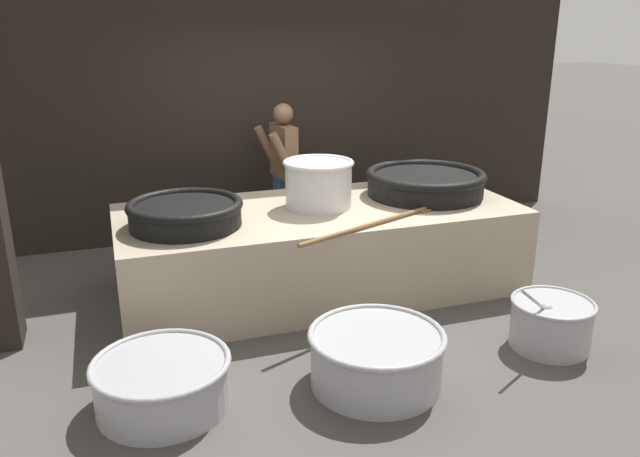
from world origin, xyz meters
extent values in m
plane|color=#474442|center=(0.00, 0.00, 0.00)|extent=(60.00, 60.00, 0.00)
cube|color=black|center=(0.00, 2.03, 2.20)|extent=(8.05, 0.24, 4.40)
cube|color=tan|center=(0.00, 0.00, 0.41)|extent=(3.73, 1.59, 0.81)
cylinder|color=black|center=(-1.26, -0.15, 0.91)|extent=(0.94, 0.94, 0.19)
torus|color=black|center=(-1.26, -0.15, 1.00)|extent=(0.98, 0.98, 0.08)
cylinder|color=black|center=(1.15, 0.09, 0.92)|extent=(1.15, 1.15, 0.21)
torus|color=black|center=(1.15, 0.09, 1.02)|extent=(1.20, 1.20, 0.09)
cylinder|color=silver|center=(0.00, 0.04, 1.03)|extent=(0.62, 0.62, 0.42)
torus|color=silver|center=(0.00, 0.04, 1.24)|extent=(0.66, 0.66, 0.04)
cylinder|color=brown|center=(0.20, -0.70, 0.83)|extent=(1.45, 0.63, 0.04)
cube|color=brown|center=(0.86, -0.42, 0.82)|extent=(0.15, 0.14, 0.02)
cylinder|color=brown|center=(0.05, 1.26, 0.40)|extent=(0.12, 0.12, 0.80)
cylinder|color=brown|center=(0.03, 1.43, 0.40)|extent=(0.12, 0.12, 0.80)
cube|color=#334C72|center=(0.04, 1.34, 0.56)|extent=(0.21, 0.26, 0.52)
cube|color=brown|center=(0.04, 1.34, 1.10)|extent=(0.20, 0.50, 0.59)
cylinder|color=brown|center=(-0.04, 1.09, 1.10)|extent=(0.33, 0.13, 0.55)
cylinder|color=brown|center=(-0.08, 1.58, 1.10)|extent=(0.33, 0.13, 0.55)
sphere|color=brown|center=(0.04, 1.34, 1.52)|extent=(0.23, 0.23, 0.23)
cylinder|color=#9E9EA3|center=(1.35, -1.70, 0.19)|extent=(0.62, 0.62, 0.38)
torus|color=#9E9EA3|center=(1.35, -1.70, 0.38)|extent=(0.65, 0.65, 0.03)
cylinder|color=#6B9347|center=(1.35, -1.70, 0.27)|extent=(0.55, 0.55, 0.09)
sphere|color=#9E9EA3|center=(1.25, -1.74, 0.35)|extent=(0.11, 0.11, 0.11)
cylinder|color=#9E9EA3|center=(1.06, -1.82, 0.49)|extent=(0.39, 0.19, 0.30)
cylinder|color=#9E9EA3|center=(-0.18, -1.74, 0.19)|extent=(0.93, 0.93, 0.38)
torus|color=#9E9EA3|center=(-0.18, -1.74, 0.38)|extent=(0.98, 0.98, 0.05)
cylinder|color=tan|center=(-0.18, -1.74, 0.28)|extent=(0.82, 0.82, 0.10)
cylinder|color=#9E9EA3|center=(-1.65, -1.53, 0.17)|extent=(0.88, 0.88, 0.33)
torus|color=#9E9EA3|center=(-1.65, -1.53, 0.33)|extent=(0.93, 0.93, 0.04)
cylinder|color=orange|center=(-1.65, -1.53, 0.24)|extent=(0.78, 0.78, 0.08)
cylinder|color=orange|center=(-1.64, -1.39, 0.30)|extent=(0.04, 0.04, 0.04)
cylinder|color=orange|center=(-1.80, -1.51, 0.29)|extent=(0.05, 0.03, 0.03)
cylinder|color=orange|center=(-1.70, -1.64, 0.30)|extent=(0.06, 0.06, 0.04)
cylinder|color=orange|center=(-1.47, -1.56, 0.30)|extent=(0.05, 0.05, 0.03)
cylinder|color=orange|center=(-1.64, -1.46, 0.30)|extent=(0.04, 0.04, 0.04)
cylinder|color=orange|center=(-1.84, -1.70, 0.30)|extent=(0.07, 0.07, 0.04)
camera|label=1|loc=(-1.84, -5.30, 2.45)|focal=35.00mm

